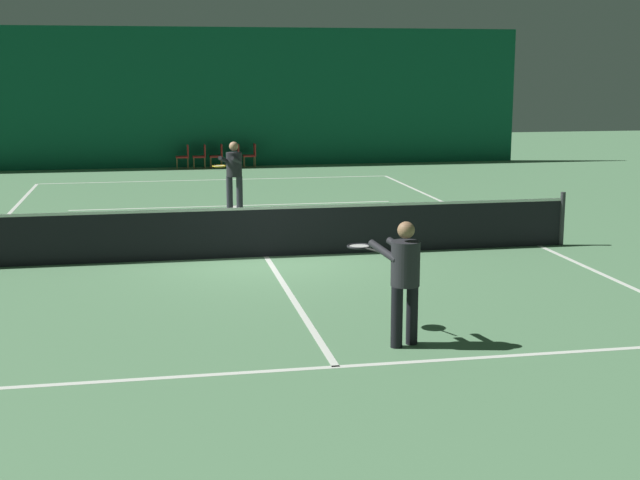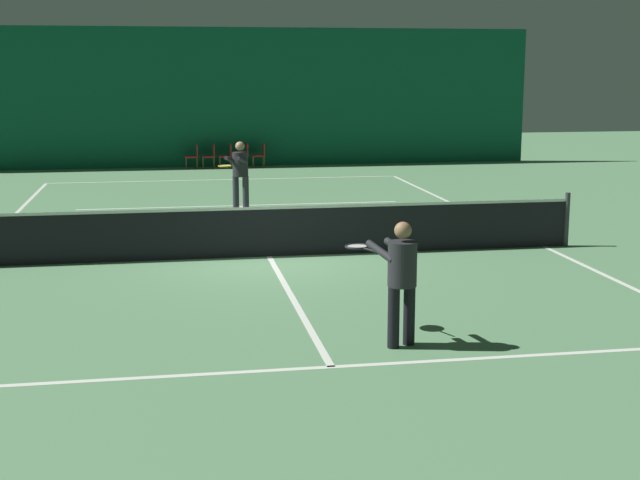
% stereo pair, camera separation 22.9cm
% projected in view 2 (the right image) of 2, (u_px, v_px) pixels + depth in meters
% --- Properties ---
extents(ground_plane, '(60.00, 60.00, 0.00)m').
position_uv_depth(ground_plane, '(269.00, 256.00, 16.76)').
color(ground_plane, '#56845B').
extents(backdrop_curtain, '(23.00, 0.12, 4.90)m').
position_uv_depth(backdrop_curtain, '(217.00, 98.00, 31.61)').
color(backdrop_curtain, '#0F5138').
rests_on(backdrop_curtain, ground).
extents(court_line_baseline_far, '(11.00, 0.10, 0.00)m').
position_uv_depth(court_line_baseline_far, '(226.00, 180.00, 28.27)').
color(court_line_baseline_far, silver).
rests_on(court_line_baseline_far, ground).
extents(court_line_service_far, '(8.25, 0.10, 0.00)m').
position_uv_depth(court_line_service_far, '(240.00, 205.00, 22.95)').
color(court_line_service_far, silver).
rests_on(court_line_service_far, ground).
extents(court_line_service_near, '(8.25, 0.10, 0.00)m').
position_uv_depth(court_line_service_near, '(331.00, 367.00, 10.57)').
color(court_line_service_near, silver).
rests_on(court_line_service_near, ground).
extents(court_line_sideline_right, '(0.10, 23.80, 0.00)m').
position_uv_depth(court_line_sideline_right, '(544.00, 246.00, 17.69)').
color(court_line_sideline_right, silver).
rests_on(court_line_sideline_right, ground).
extents(court_line_centre, '(0.10, 12.80, 0.00)m').
position_uv_depth(court_line_centre, '(269.00, 256.00, 16.76)').
color(court_line_centre, silver).
rests_on(court_line_centre, ground).
extents(tennis_net, '(12.00, 0.10, 1.07)m').
position_uv_depth(tennis_net, '(269.00, 230.00, 16.66)').
color(tennis_net, black).
rests_on(tennis_net, ground).
extents(player_near, '(0.85, 1.35, 1.61)m').
position_uv_depth(player_near, '(400.00, 274.00, 11.23)').
color(player_near, black).
rests_on(player_near, ground).
extents(player_far, '(0.92, 1.38, 1.70)m').
position_uv_depth(player_far, '(240.00, 170.00, 22.15)').
color(player_far, '#2D2D38').
rests_on(player_far, ground).
extents(courtside_chair_0, '(0.44, 0.44, 0.84)m').
position_uv_depth(courtside_chair_0, '(194.00, 155.00, 31.30)').
color(courtside_chair_0, brown).
rests_on(courtside_chair_0, ground).
extents(courtside_chair_1, '(0.44, 0.44, 0.84)m').
position_uv_depth(courtside_chair_1, '(210.00, 154.00, 31.40)').
color(courtside_chair_1, brown).
rests_on(courtside_chair_1, ground).
extents(courtside_chair_2, '(0.44, 0.44, 0.84)m').
position_uv_depth(courtside_chair_2, '(227.00, 154.00, 31.50)').
color(courtside_chair_2, brown).
rests_on(courtside_chair_2, ground).
extents(courtside_chair_3, '(0.44, 0.44, 0.84)m').
position_uv_depth(courtside_chair_3, '(244.00, 154.00, 31.60)').
color(courtside_chair_3, brown).
rests_on(courtside_chair_3, ground).
extents(courtside_chair_4, '(0.44, 0.44, 0.84)m').
position_uv_depth(courtside_chair_4, '(260.00, 154.00, 31.70)').
color(courtside_chair_4, brown).
rests_on(courtside_chair_4, ground).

